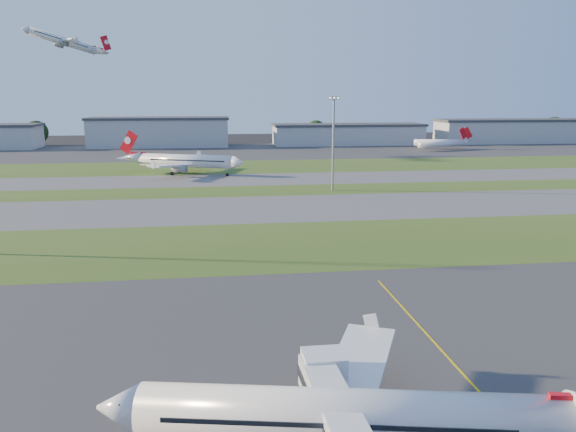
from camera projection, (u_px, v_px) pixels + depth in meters
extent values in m
plane|color=black|center=(421.00, 391.00, 50.34)|extent=(700.00, 700.00, 0.00)
cube|color=#333335|center=(421.00, 391.00, 50.34)|extent=(300.00, 70.00, 0.01)
cube|color=#37521B|center=(316.00, 243.00, 100.72)|extent=(300.00, 34.00, 0.01)
cube|color=#515154|center=(291.00, 208.00, 132.70)|extent=(300.00, 32.00, 0.01)
cube|color=#37521B|center=(278.00, 190.00, 156.93)|extent=(300.00, 18.00, 0.01)
cube|color=#515154|center=(270.00, 179.00, 178.25)|extent=(300.00, 26.00, 0.01)
cube|color=#37521B|center=(261.00, 166.00, 210.22)|extent=(300.00, 40.00, 0.01)
cube|color=#333335|center=(250.00, 151.00, 268.37)|extent=(400.00, 80.00, 0.01)
cube|color=gold|center=(474.00, 387.00, 50.99)|extent=(0.25, 60.00, 0.02)
cube|color=silver|center=(324.00, 370.00, 45.74)|extent=(3.40, 3.00, 3.00)
cylinder|color=gray|center=(328.00, 409.00, 44.40)|extent=(0.70, 0.70, 3.20)
cube|color=black|center=(328.00, 424.00, 44.66)|extent=(2.20, 1.20, 0.70)
cylinder|color=silver|center=(350.00, 416.00, 38.94)|extent=(29.77, 9.46, 3.75)
cube|color=silver|center=(357.00, 369.00, 46.69)|extent=(10.33, 15.28, 1.53)
cylinder|color=gray|center=(340.00, 394.00, 44.89)|extent=(4.51, 3.04, 2.27)
cylinder|color=silver|center=(186.00, 161.00, 187.34)|extent=(32.46, 17.00, 4.24)
cube|color=red|center=(129.00, 142.00, 191.64)|extent=(6.81, 3.19, 8.44)
cube|color=silver|center=(195.00, 159.00, 196.16)|extent=(7.59, 17.32, 1.72)
cube|color=silver|center=(171.00, 165.00, 179.33)|extent=(14.09, 16.38, 1.72)
cylinder|color=gray|center=(196.00, 164.00, 193.67)|extent=(5.32, 4.20, 2.57)
cylinder|color=gray|center=(179.00, 168.00, 181.47)|extent=(5.32, 4.20, 2.57)
cylinder|color=silver|center=(63.00, 41.00, 239.29)|extent=(26.30, 14.39, 3.46)
cube|color=red|center=(103.00, 32.00, 247.27)|extent=(5.51, 2.72, 6.89)
cube|color=silver|center=(69.00, 41.00, 233.82)|extent=(11.68, 13.25, 1.41)
cube|color=silver|center=(62.00, 44.00, 245.89)|extent=(6.47, 14.16, 1.41)
cylinder|color=gray|center=(65.00, 44.00, 234.98)|extent=(4.35, 3.48, 2.09)
cylinder|color=gray|center=(60.00, 45.00, 243.73)|extent=(4.35, 3.48, 2.09)
cylinder|color=silver|center=(441.00, 144.00, 270.67)|extent=(25.83, 10.48, 3.20)
cube|color=red|center=(463.00, 133.00, 274.88)|extent=(5.05, 1.76, 6.16)
cylinder|color=silver|center=(440.00, 143.00, 278.82)|extent=(26.14, 8.03, 3.20)
cube|color=red|center=(468.00, 133.00, 277.11)|extent=(5.14, 1.27, 6.16)
cylinder|color=gray|center=(333.00, 146.00, 154.32)|extent=(0.60, 0.60, 25.00)
cube|color=gray|center=(334.00, 98.00, 151.62)|extent=(3.20, 0.50, 0.80)
cube|color=#FFF2CC|center=(334.00, 98.00, 151.62)|extent=(2.80, 0.70, 0.35)
cube|color=#96989D|center=(159.00, 133.00, 290.10)|extent=(70.00, 22.00, 14.00)
cube|color=#383A3F|center=(159.00, 118.00, 288.51)|extent=(71.40, 23.00, 1.20)
cube|color=#96989D|center=(348.00, 135.00, 303.56)|extent=(80.00, 22.00, 10.00)
cube|color=#383A3F|center=(348.00, 125.00, 302.38)|extent=(81.60, 23.00, 1.20)
cube|color=#96989D|center=(521.00, 132.00, 316.39)|extent=(95.00, 22.00, 12.00)
cube|color=#383A3F|center=(522.00, 120.00, 315.00)|extent=(96.90, 23.00, 1.20)
cylinder|color=black|center=(37.00, 142.00, 297.17)|extent=(1.00, 1.00, 4.40)
sphere|color=black|center=(36.00, 132.00, 296.13)|extent=(12.10, 12.10, 12.10)
cylinder|color=black|center=(209.00, 141.00, 305.11)|extent=(1.00, 1.00, 3.60)
sphere|color=black|center=(208.00, 134.00, 304.26)|extent=(9.90, 9.90, 9.90)
cylinder|color=black|center=(316.00, 139.00, 315.78)|extent=(1.00, 1.00, 4.20)
sphere|color=black|center=(316.00, 131.00, 314.79)|extent=(11.55, 11.55, 11.55)
cylinder|color=black|center=(444.00, 138.00, 323.66)|extent=(1.00, 1.00, 3.80)
sphere|color=black|center=(445.00, 131.00, 322.76)|extent=(10.45, 10.45, 10.45)
cylinder|color=black|center=(553.00, 136.00, 336.58)|extent=(1.00, 1.00, 4.60)
sphere|color=black|center=(554.00, 127.00, 335.49)|extent=(12.65, 12.65, 12.65)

